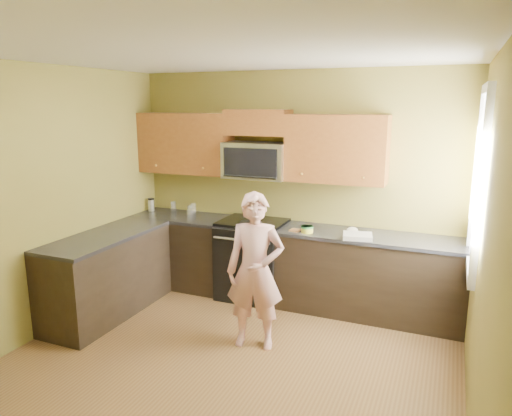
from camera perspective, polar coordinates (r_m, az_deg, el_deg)
The scene contains 27 objects.
floor at distance 4.45m, azimuth -4.33°, elevation -18.97°, with size 4.00×4.00×0.00m, color brown.
ceiling at distance 3.82m, azimuth -5.02°, elevation 18.17°, with size 4.00×4.00×0.00m, color white.
wall_back at distance 5.73m, azimuth 4.56°, elevation 2.69°, with size 4.00×4.00×0.00m, color olive.
wall_front at distance 2.43m, azimuth -27.41°, elevation -12.48°, with size 4.00×4.00×0.00m, color olive.
wall_left at distance 5.14m, azimuth -24.90°, elevation 0.43°, with size 4.00×4.00×0.00m, color olive.
wall_right at distance 3.51m, azimuth 25.87°, elevation -4.80°, with size 4.00×4.00×0.00m, color olive.
cabinet_back_run at distance 5.68m, azimuth 3.45°, elevation -6.87°, with size 4.00×0.60×0.88m, color black.
cabinet_left_run at distance 5.59m, azimuth -17.39°, elevation -7.78°, with size 0.60×1.60×0.88m, color black.
countertop_back at distance 5.54m, azimuth 3.47°, elevation -2.40°, with size 4.00×0.62×0.04m, color black.
countertop_left at distance 5.44m, azimuth -17.62°, elevation -3.24°, with size 0.62×1.60×0.04m, color black.
stove at distance 5.78m, azimuth -0.39°, elevation -6.12°, with size 0.76×0.65×0.95m, color black, non-canonical shape.
microwave at distance 5.67m, azimuth 0.09°, elevation 3.64°, with size 0.76×0.40×0.42m, color silver, non-canonical shape.
upper_cab_left at distance 6.14m, azimuth -8.36°, elevation 4.19°, with size 1.22×0.33×0.75m, color brown, non-canonical shape.
upper_cab_right at distance 5.41m, azimuth 9.47°, elevation 3.06°, with size 1.12×0.33×0.75m, color brown, non-canonical shape.
upper_cab_over_mw at distance 5.64m, azimuth 0.23°, elevation 10.24°, with size 0.76×0.33×0.30m, color brown.
window at distance 4.62m, azimuth 25.29°, elevation 2.96°, with size 0.06×1.06×1.66m, color white, non-canonical shape.
woman at distance 4.55m, azimuth -0.09°, elevation -7.60°, with size 0.55×0.36×1.52m, color #D3696A.
frying_pan at distance 5.39m, azimuth -0.62°, elevation -2.24°, with size 0.26×0.44×0.06m, color black, non-canonical shape.
butter_tub at distance 5.28m, azimuth 6.15°, elevation -2.96°, with size 0.13×0.13×0.10m, color yellow, non-canonical shape.
toast_slice at distance 5.34m, azimuth 4.73°, elevation -2.67°, with size 0.11×0.11×0.01m, color #B27F47.
napkin_a at distance 5.37m, azimuth 0.79°, elevation -2.30°, with size 0.11×0.12×0.06m, color silver.
napkin_b at distance 5.34m, azimuth 11.50°, elevation -2.62°, with size 0.12×0.13×0.07m, color silver.
dish_towel at distance 5.14m, azimuth 12.10°, elevation -3.33°, with size 0.30×0.24×0.05m, color silver.
travel_mug at distance 6.45m, azimuth -12.43°, elevation -0.36°, with size 0.08×0.08×0.17m, color silver, non-canonical shape.
glass_a at distance 6.40m, azimuth -9.87°, elevation 0.20°, with size 0.07×0.07×0.12m, color silver.
glass_b at distance 6.26m, azimuth -7.54°, elevation 0.00°, with size 0.07×0.07×0.12m, color silver.
glass_c at distance 6.13m, azimuth -7.94°, elevation -0.27°, with size 0.07×0.07×0.12m, color silver.
Camera 1 is at (1.76, -3.37, 2.31)m, focal length 33.32 mm.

